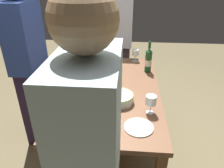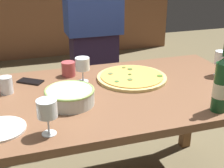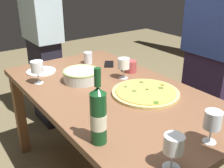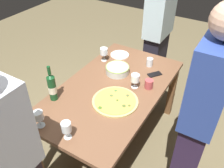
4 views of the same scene
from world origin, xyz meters
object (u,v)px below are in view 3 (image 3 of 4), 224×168
object	(u,v)px
wine_glass_by_bottle	(173,146)
person_guest_left	(42,37)
pizza	(145,92)
side_plate	(41,71)
cup_amber	(88,58)
dining_table	(112,103)
cell_phone	(109,64)
serving_bowl	(81,75)
wine_glass_far_right	(124,64)
person_host	(213,49)
wine_glass_far_left	(213,121)
cup_ceramic	(131,66)
wine_glass_near_pizza	(37,67)
wine_bottle	(98,115)

from	to	relation	value
wine_glass_by_bottle	person_guest_left	bearing A→B (deg)	172.67
pizza	side_plate	distance (m)	0.83
cup_amber	wine_glass_by_bottle	bearing A→B (deg)	-16.95
dining_table	side_plate	world-z (taller)	side_plate
wine_glass_by_bottle	cell_phone	xyz separation A→B (m)	(-1.13, 0.50, -0.10)
serving_bowl	wine_glass_far_right	size ratio (longest dim) A/B	1.70
cell_phone	wine_glass_far_right	bearing A→B (deg)	110.37
cup_amber	person_host	bearing A→B (deg)	46.47
wine_glass_far_left	cell_phone	world-z (taller)	wine_glass_far_left
dining_table	wine_glass_by_bottle	distance (m)	0.78
cup_ceramic	cell_phone	size ratio (longest dim) A/B	0.61
wine_glass_far_left	cup_ceramic	distance (m)	0.92
person_host	person_guest_left	distance (m)	1.49
pizza	serving_bowl	size ratio (longest dim) A/B	1.67
cup_ceramic	side_plate	world-z (taller)	cup_ceramic
wine_glass_by_bottle	side_plate	size ratio (longest dim) A/B	0.69
wine_glass_near_pizza	cell_phone	distance (m)	0.61
pizza	person_host	xyz separation A→B (m)	(-0.05, 0.71, 0.14)
wine_glass_by_bottle	cell_phone	bearing A→B (deg)	156.08
dining_table	wine_glass_far_left	xyz separation A→B (m)	(0.70, 0.03, 0.20)
serving_bowl	person_guest_left	bearing A→B (deg)	174.50
serving_bowl	cup_ceramic	size ratio (longest dim) A/B	2.80
dining_table	wine_glass_far_left	world-z (taller)	wine_glass_far_left
side_plate	person_host	world-z (taller)	person_host
serving_bowl	cup_amber	world-z (taller)	cup_amber
dining_table	cup_ceramic	size ratio (longest dim) A/B	18.09
wine_glass_far_left	person_host	distance (m)	1.00
cell_phone	cup_amber	bearing A→B (deg)	-11.69
wine_glass_far_left	person_guest_left	world-z (taller)	person_guest_left
cup_amber	wine_glass_near_pizza	bearing A→B (deg)	-71.42
cup_amber	cell_phone	world-z (taller)	cup_amber
wine_bottle	person_guest_left	bearing A→B (deg)	166.40
cup_amber	cell_phone	xyz separation A→B (m)	(0.13, 0.12, -0.04)
serving_bowl	cup_ceramic	xyz separation A→B (m)	(0.06, 0.38, 0.00)
wine_glass_far_right	wine_bottle	bearing A→B (deg)	-46.10
serving_bowl	wine_glass_far_right	distance (m)	0.30
serving_bowl	side_plate	distance (m)	0.37
wine_bottle	cup_ceramic	bearing A→B (deg)	131.54
cup_amber	cup_ceramic	distance (m)	0.39
wine_bottle	person_host	distance (m)	1.25
dining_table	side_plate	xyz separation A→B (m)	(-0.57, -0.24, 0.10)
serving_bowl	wine_glass_far_left	distance (m)	0.95
pizza	serving_bowl	bearing A→B (deg)	-152.35
cup_ceramic	person_guest_left	distance (m)	0.98
cup_amber	cell_phone	bearing A→B (deg)	42.18
wine_glass_near_pizza	cup_amber	distance (m)	0.51
wine_glass_near_pizza	cup_ceramic	distance (m)	0.67
wine_bottle	wine_glass_far_left	size ratio (longest dim) A/B	2.26
cell_phone	side_plate	bearing A→B (deg)	18.69
wine_glass_by_bottle	side_plate	xyz separation A→B (m)	(-1.29, -0.01, -0.10)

